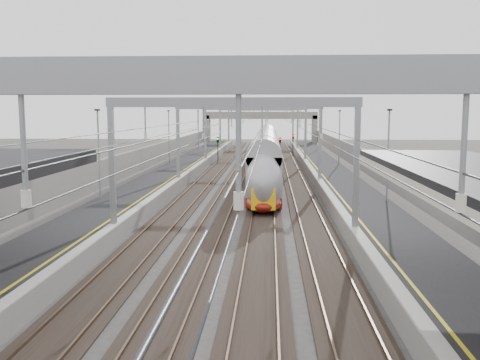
# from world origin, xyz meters

# --- Properties ---
(platform_left) EXTENTS (4.00, 120.00, 1.00)m
(platform_left) POSITION_xyz_m (-8.00, 45.00, 0.50)
(platform_left) COLOR black
(platform_left) RESTS_ON ground
(platform_right) EXTENTS (4.00, 120.00, 1.00)m
(platform_right) POSITION_xyz_m (8.00, 45.00, 0.50)
(platform_right) COLOR black
(platform_right) RESTS_ON ground
(tracks) EXTENTS (11.40, 140.00, 0.20)m
(tracks) POSITION_xyz_m (0.00, 45.00, 0.05)
(tracks) COLOR black
(tracks) RESTS_ON ground
(overhead_line) EXTENTS (13.00, 140.00, 6.60)m
(overhead_line) POSITION_xyz_m (0.00, 51.62, 6.14)
(overhead_line) COLOR gray
(overhead_line) RESTS_ON platform_left
(overbridge) EXTENTS (22.00, 2.20, 6.90)m
(overbridge) POSITION_xyz_m (0.00, 100.00, 5.31)
(overbridge) COLOR gray
(overbridge) RESTS_ON ground
(wall_left) EXTENTS (0.30, 120.00, 3.20)m
(wall_left) POSITION_xyz_m (-11.20, 45.00, 1.60)
(wall_left) COLOR gray
(wall_left) RESTS_ON ground
(wall_right) EXTENTS (0.30, 120.00, 3.20)m
(wall_right) POSITION_xyz_m (11.20, 45.00, 1.60)
(wall_right) COLOR gray
(wall_right) RESTS_ON ground
(train) EXTENTS (2.53, 46.13, 4.01)m
(train) POSITION_xyz_m (1.50, 50.40, 1.98)
(train) COLOR maroon
(train) RESTS_ON ground
(signal_green) EXTENTS (0.32, 0.32, 3.48)m
(signal_green) POSITION_xyz_m (-5.20, 66.88, 2.42)
(signal_green) COLOR black
(signal_green) RESTS_ON ground
(signal_red_near) EXTENTS (0.32, 0.32, 3.48)m
(signal_red_near) POSITION_xyz_m (3.20, 66.48, 2.42)
(signal_red_near) COLOR black
(signal_red_near) RESTS_ON ground
(signal_red_far) EXTENTS (0.32, 0.32, 3.48)m
(signal_red_far) POSITION_xyz_m (5.40, 77.33, 2.42)
(signal_red_far) COLOR black
(signal_red_far) RESTS_ON ground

